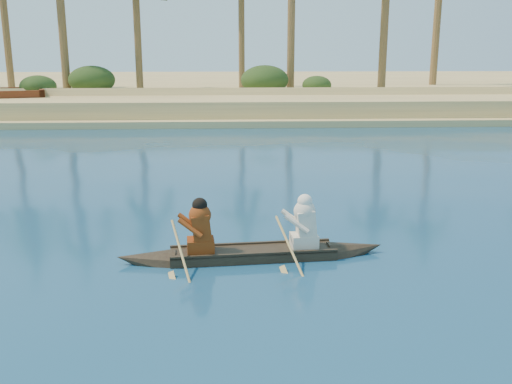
{
  "coord_description": "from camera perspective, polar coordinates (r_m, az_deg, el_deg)",
  "views": [
    {
      "loc": [
        5.72,
        -8.28,
        3.96
      ],
      "look_at": [
        6.3,
        3.4,
        1.08
      ],
      "focal_mm": 40.0,
      "sensor_mm": 36.0,
      "label": 1
    }
  ],
  "objects": [
    {
      "name": "sandy_embankment",
      "position": [
        55.56,
        -8.87,
        10.12
      ],
      "size": [
        150.0,
        51.0,
        1.5
      ],
      "color": "#DFC57E",
      "rests_on": "ground"
    },
    {
      "name": "shrub_cluster",
      "position": [
        40.28,
        -11.14,
        9.64
      ],
      "size": [
        100.0,
        6.0,
        2.4
      ],
      "primitive_type": null,
      "color": "#1D3212",
      "rests_on": "ground"
    },
    {
      "name": "canoe",
      "position": [
        11.24,
        -0.3,
        -5.3
      ],
      "size": [
        5.33,
        1.16,
        1.46
      ],
      "rotation": [
        0.0,
        0.0,
        0.09
      ],
      "color": "#31291B",
      "rests_on": "ground"
    }
  ]
}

